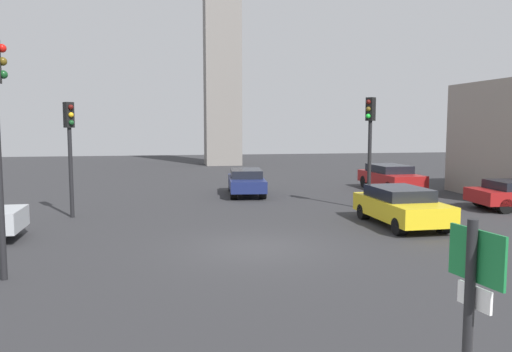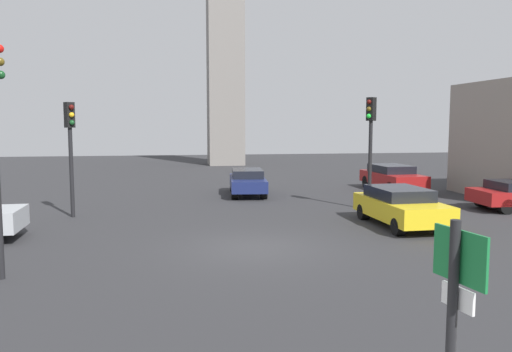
{
  "view_description": "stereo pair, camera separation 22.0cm",
  "coord_description": "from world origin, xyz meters",
  "px_view_note": "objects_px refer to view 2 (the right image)",
  "views": [
    {
      "loc": [
        -2.63,
        -14.8,
        3.73
      ],
      "look_at": [
        0.97,
        5.44,
        1.62
      ],
      "focal_mm": 35.71,
      "sensor_mm": 36.0,
      "label": 1
    },
    {
      "loc": [
        -2.41,
        -14.84,
        3.73
      ],
      "look_at": [
        0.97,
        5.44,
        1.62
      ],
      "focal_mm": 35.71,
      "sensor_mm": 36.0,
      "label": 2
    }
  ],
  "objects_px": {
    "traffic_light_2": "(371,132)",
    "car_0": "(400,206)",
    "direction_sign": "(453,326)",
    "car_4": "(247,181)",
    "traffic_light_0": "(70,137)",
    "car_3": "(392,177)"
  },
  "relations": [
    {
      "from": "direction_sign",
      "to": "traffic_light_0",
      "type": "distance_m",
      "value": 18.07
    },
    {
      "from": "car_4",
      "to": "traffic_light_2",
      "type": "bearing_deg",
      "value": 45.0
    },
    {
      "from": "direction_sign",
      "to": "car_0",
      "type": "xyz_separation_m",
      "value": [
        5.61,
        12.96,
        -1.06
      ]
    },
    {
      "from": "traffic_light_0",
      "to": "car_4",
      "type": "relative_size",
      "value": 1.0
    },
    {
      "from": "traffic_light_2",
      "to": "car_0",
      "type": "bearing_deg",
      "value": 48.84
    },
    {
      "from": "traffic_light_0",
      "to": "car_0",
      "type": "bearing_deg",
      "value": 36.72
    },
    {
      "from": "car_3",
      "to": "traffic_light_0",
      "type": "bearing_deg",
      "value": -73.46
    },
    {
      "from": "direction_sign",
      "to": "traffic_light_2",
      "type": "relative_size",
      "value": 0.55
    },
    {
      "from": "car_3",
      "to": "car_4",
      "type": "height_order",
      "value": "car_3"
    },
    {
      "from": "traffic_light_0",
      "to": "traffic_light_2",
      "type": "height_order",
      "value": "traffic_light_2"
    },
    {
      "from": "direction_sign",
      "to": "traffic_light_0",
      "type": "bearing_deg",
      "value": 101.8
    },
    {
      "from": "traffic_light_0",
      "to": "car_4",
      "type": "distance_m",
      "value": 9.76
    },
    {
      "from": "traffic_light_2",
      "to": "car_0",
      "type": "relative_size",
      "value": 1.1
    },
    {
      "from": "car_0",
      "to": "car_3",
      "type": "relative_size",
      "value": 0.94
    },
    {
      "from": "direction_sign",
      "to": "traffic_light_2",
      "type": "distance_m",
      "value": 17.56
    },
    {
      "from": "traffic_light_0",
      "to": "traffic_light_2",
      "type": "bearing_deg",
      "value": 52.78
    },
    {
      "from": "traffic_light_2",
      "to": "direction_sign",
      "type": "bearing_deg",
      "value": 32.82
    },
    {
      "from": "traffic_light_2",
      "to": "car_3",
      "type": "xyz_separation_m",
      "value": [
        3.72,
        5.84,
        -2.63
      ]
    },
    {
      "from": "direction_sign",
      "to": "car_4",
      "type": "bearing_deg",
      "value": 77.0
    },
    {
      "from": "traffic_light_0",
      "to": "car_0",
      "type": "height_order",
      "value": "traffic_light_0"
    },
    {
      "from": "traffic_light_2",
      "to": "car_0",
      "type": "height_order",
      "value": "traffic_light_2"
    },
    {
      "from": "traffic_light_0",
      "to": "car_3",
      "type": "relative_size",
      "value": 0.98
    }
  ]
}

